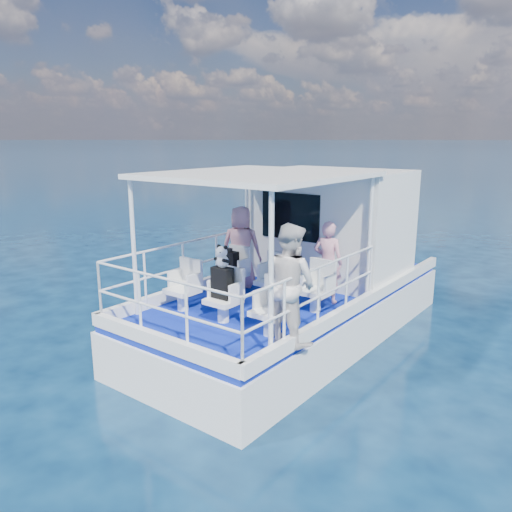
{
  "coord_description": "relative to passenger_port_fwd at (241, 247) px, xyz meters",
  "views": [
    {
      "loc": [
        4.92,
        -6.67,
        3.72
      ],
      "look_at": [
        0.11,
        -0.4,
        1.85
      ],
      "focal_mm": 35.0,
      "sensor_mm": 36.0,
      "label": 1
    }
  ],
  "objects": [
    {
      "name": "ground",
      "position": [
        1.0,
        -0.57,
        -1.69
      ],
      "size": [
        2000.0,
        2000.0,
        0.0
      ],
      "primitive_type": "plane",
      "color": "#071D37",
      "rests_on": "ground"
    },
    {
      "name": "hull",
      "position": [
        1.0,
        0.43,
        -1.69
      ],
      "size": [
        3.0,
        7.0,
        1.6
      ],
      "primitive_type": "cube",
      "color": "white",
      "rests_on": "ground"
    },
    {
      "name": "deck",
      "position": [
        1.0,
        0.43,
        -0.84
      ],
      "size": [
        2.9,
        6.9,
        0.1
      ],
      "primitive_type": "cube",
      "color": "navy",
      "rests_on": "hull"
    },
    {
      "name": "cabin",
      "position": [
        1.0,
        1.73,
        0.31
      ],
      "size": [
        2.85,
        2.0,
        2.2
      ],
      "primitive_type": "cube",
      "color": "white",
      "rests_on": "deck"
    },
    {
      "name": "canopy",
      "position": [
        1.0,
        -0.77,
        1.45
      ],
      "size": [
        3.0,
        3.2,
        0.08
      ],
      "primitive_type": "cube",
      "color": "white",
      "rests_on": "cabin"
    },
    {
      "name": "canopy_posts",
      "position": [
        1.0,
        -0.82,
        0.31
      ],
      "size": [
        2.77,
        2.97,
        2.2
      ],
      "color": "white",
      "rests_on": "deck"
    },
    {
      "name": "railings",
      "position": [
        1.0,
        -1.15,
        -0.29
      ],
      "size": [
        2.84,
        3.59,
        1.0
      ],
      "primitive_type": null,
      "color": "white",
      "rests_on": "deck"
    },
    {
      "name": "seat_port_fwd",
      "position": [
        0.1,
        -0.37,
        -0.6
      ],
      "size": [
        0.48,
        0.46,
        0.38
      ],
      "primitive_type": "cube",
      "color": "white",
      "rests_on": "deck"
    },
    {
      "name": "seat_center_fwd",
      "position": [
        1.0,
        -0.37,
        -0.6
      ],
      "size": [
        0.48,
        0.46,
        0.38
      ],
      "primitive_type": "cube",
      "color": "white",
      "rests_on": "deck"
    },
    {
      "name": "seat_stbd_fwd",
      "position": [
        1.9,
        -0.37,
        -0.6
      ],
      "size": [
        0.48,
        0.46,
        0.38
      ],
      "primitive_type": "cube",
      "color": "white",
      "rests_on": "deck"
    },
    {
      "name": "seat_port_aft",
      "position": [
        0.1,
        -1.67,
        -0.6
      ],
      "size": [
        0.48,
        0.46,
        0.38
      ],
      "primitive_type": "cube",
      "color": "white",
      "rests_on": "deck"
    },
    {
      "name": "seat_center_aft",
      "position": [
        1.0,
        -1.67,
        -0.6
      ],
      "size": [
        0.48,
        0.46,
        0.38
      ],
      "primitive_type": "cube",
      "color": "white",
      "rests_on": "deck"
    },
    {
      "name": "seat_stbd_aft",
      "position": [
        1.9,
        -1.67,
        -0.6
      ],
      "size": [
        0.48,
        0.46,
        0.38
      ],
      "primitive_type": "cube",
      "color": "white",
      "rests_on": "deck"
    },
    {
      "name": "passenger_port_fwd",
      "position": [
        0.0,
        0.0,
        0.0
      ],
      "size": [
        0.71,
        0.63,
        1.57
      ],
      "primitive_type": "imported",
      "rotation": [
        0.0,
        0.0,
        3.57
      ],
      "color": "#C9828E",
      "rests_on": "deck"
    },
    {
      "name": "passenger_stbd_fwd",
      "position": [
        1.8,
        0.17,
        -0.06
      ],
      "size": [
        0.58,
        0.43,
        1.44
      ],
      "primitive_type": "imported",
      "rotation": [
        0.0,
        0.0,
        3.31
      ],
      "color": "pink",
      "rests_on": "deck"
    },
    {
      "name": "passenger_stbd_aft",
      "position": [
        2.25,
        -1.69,
        0.07
      ],
      "size": [
        0.93,
        0.78,
        1.7
      ],
      "primitive_type": "imported",
      "rotation": [
        0.0,
        0.0,
        2.96
      ],
      "color": "silver",
      "rests_on": "deck"
    },
    {
      "name": "backpack_port",
      "position": [
        0.09,
        -0.44,
        -0.2
      ],
      "size": [
        0.31,
        0.17,
        0.41
      ],
      "primitive_type": "cube",
      "color": "black",
      "rests_on": "seat_port_fwd"
    },
    {
      "name": "backpack_center",
      "position": [
        0.97,
        -1.66,
        -0.16
      ],
      "size": [
        0.33,
        0.19,
        0.49
      ],
      "primitive_type": "cube",
      "color": "black",
      "rests_on": "seat_center_aft"
    },
    {
      "name": "compact_camera",
      "position": [
        0.09,
        -0.45,
        0.03
      ],
      "size": [
        0.11,
        0.06,
        0.06
      ],
      "primitive_type": "cube",
      "color": "black",
      "rests_on": "backpack_port"
    },
    {
      "name": "panda",
      "position": [
        0.97,
        -1.65,
        0.26
      ],
      "size": [
        0.23,
        0.19,
        0.35
      ],
      "primitive_type": null,
      "color": "white",
      "rests_on": "backpack_center"
    }
  ]
}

